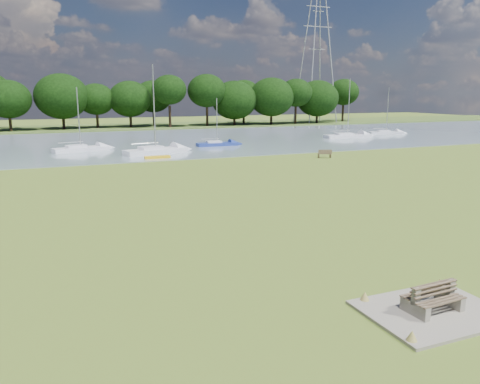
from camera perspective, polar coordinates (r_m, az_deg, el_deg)
name	(u,v)px	position (r m, az deg, el deg)	size (l,w,h in m)	color
ground	(251,211)	(27.31, 1.36, -2.32)	(220.00, 220.00, 0.00)	olive
river	(130,142)	(67.40, -13.30, 5.91)	(220.00, 40.00, 0.10)	gray
far_bank	(104,128)	(97.02, -16.24, 7.51)	(220.00, 20.00, 0.40)	#4C6626
concrete_pad	(432,311)	(16.23, 22.34, -13.32)	(4.20, 3.20, 0.10)	gray
bench_pair	(433,298)	(16.06, 22.46, -11.89)	(1.83, 1.14, 0.96)	gray
riverbank_bench	(325,154)	(50.33, 10.30, 4.61)	(1.55, 0.83, 0.91)	brown
kayak	(157,157)	(49.78, -10.04, 4.22)	(2.69, 0.63, 0.27)	yellow
pylon	(318,26)	(111.42, 9.45, 19.35)	(7.16, 5.02, 34.38)	#AAAAAC
tree_line	(79,94)	(92.40, -19.04, 11.25)	(132.20, 9.22, 11.16)	black
sailboat_0	(386,132)	(82.01, 17.35, 7.03)	(5.72, 3.12, 7.60)	silver
sailboat_1	(217,143)	(60.80, -2.87, 6.00)	(5.35, 1.59, 6.03)	navy
sailboat_2	(80,148)	(57.89, -18.91, 5.15)	(6.53, 3.33, 7.37)	silver
sailboat_3	(347,135)	(73.70, 12.91, 6.80)	(7.39, 2.62, 8.82)	silver
sailboat_5	(155,149)	(53.62, -10.33, 5.17)	(7.51, 3.92, 9.73)	silver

